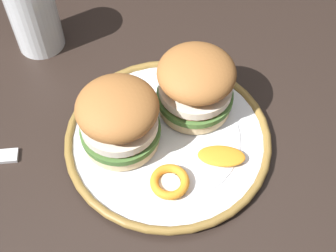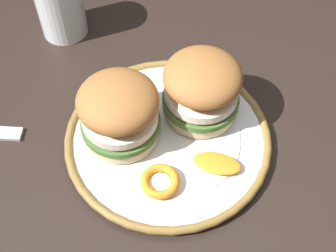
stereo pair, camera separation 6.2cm
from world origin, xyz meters
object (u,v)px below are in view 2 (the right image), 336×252
(dinner_plate, at_px, (168,138))
(sandwich_half_left, at_px, (119,111))
(dining_table, at_px, (155,185))
(sandwich_half_right, at_px, (202,88))
(drinking_glass, at_px, (60,6))

(dinner_plate, distance_m, sandwich_half_left, 0.09)
(dining_table, xyz_separation_m, sandwich_half_right, (0.07, 0.07, 0.15))
(dinner_plate, relative_size, sandwich_half_right, 2.16)
(sandwich_half_left, relative_size, sandwich_half_right, 1.01)
(sandwich_half_left, distance_m, sandwich_half_right, 0.12)
(dining_table, height_order, sandwich_half_right, sandwich_half_right)
(dining_table, height_order, drinking_glass, drinking_glass)
(dining_table, distance_m, dinner_plate, 0.10)
(dinner_plate, xyz_separation_m, sandwich_half_left, (-0.07, 0.01, 0.06))
(sandwich_half_right, bearing_deg, dinner_plate, -138.27)
(dinner_plate, height_order, sandwich_half_right, sandwich_half_right)
(dining_table, xyz_separation_m, drinking_glass, (-0.15, 0.27, 0.14))
(dinner_plate, relative_size, drinking_glass, 2.38)
(sandwich_half_left, xyz_separation_m, drinking_glass, (-0.11, 0.24, -0.01))
(sandwich_half_right, height_order, drinking_glass, drinking_glass)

